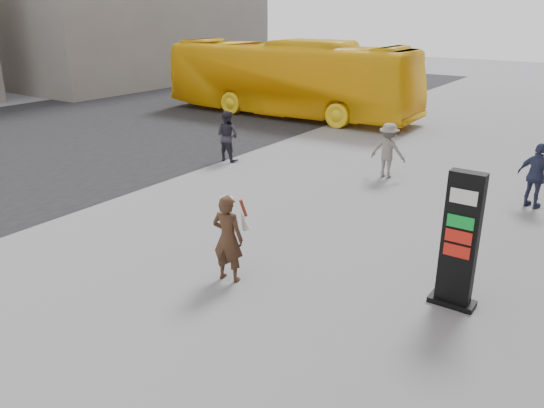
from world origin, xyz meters
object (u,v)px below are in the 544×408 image
Objects in this scene: bus at (288,78)px; pedestrian_a at (227,136)px; info_pylon at (460,241)px; pedestrian_b at (388,150)px; woman at (228,237)px; pedestrian_c at (537,176)px.

pedestrian_a is at bearing -161.94° from bus.
info_pylon is 0.19× the size of bus.
pedestrian_a is 1.02× the size of pedestrian_b.
bus reaches higher than woman.
bus is at bearing 132.68° from info_pylon.
woman reaches higher than pedestrian_c.
woman and pedestrian_a have the same top height.
pedestrian_b is (-3.90, 6.18, -0.36)m from info_pylon.
pedestrian_c is (11.92, -6.78, -0.89)m from bus.
info_pylon is 1.43× the size of pedestrian_c.
pedestrian_b is at bearing 13.42° from pedestrian_c.
bus is at bearing -70.43° from pedestrian_a.
pedestrian_c is at bearing 88.10° from info_pylon.
pedestrian_a is at bearing 23.62° from pedestrian_c.
info_pylon is at bearing -138.54° from bus.
pedestrian_a is at bearing 151.40° from info_pylon.
pedestrian_c reaches higher than pedestrian_b.
pedestrian_b is 4.10m from pedestrian_c.
info_pylon is at bearing -167.73° from woman.
woman is 8.29m from pedestrian_a.
bus is (-8.02, 14.18, 0.87)m from woman.
info_pylon reaches higher than woman.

